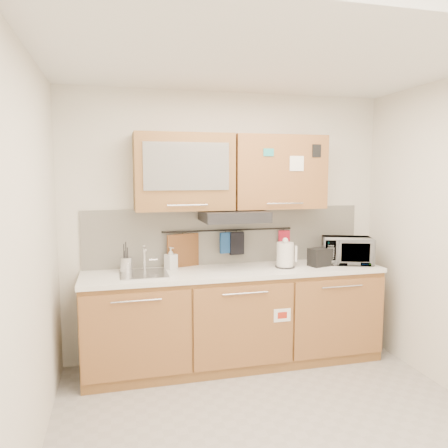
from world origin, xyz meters
TOP-DOWN VIEW (x-y plane):
  - floor at (0.00, 0.00)m, footprint 3.20×3.20m
  - ceiling at (0.00, 0.00)m, footprint 3.20×3.20m
  - wall_back at (0.00, 1.50)m, footprint 3.20×0.00m
  - wall_left at (-1.60, 0.00)m, footprint 0.00×3.00m
  - base_cabinet at (0.00, 1.19)m, footprint 2.80×0.64m
  - countertop at (0.00, 1.19)m, footprint 2.82×0.62m
  - backsplash at (0.00, 1.49)m, footprint 2.80×0.02m
  - upper_cabinets at (-0.00, 1.32)m, footprint 1.82×0.37m
  - range_hood at (0.00, 1.25)m, footprint 0.60×0.46m
  - sink at (-0.85, 1.21)m, footprint 0.42×0.40m
  - utensil_rail at (0.00, 1.45)m, footprint 1.30×0.02m
  - utensil_crock at (-1.00, 1.32)m, footprint 0.13×0.13m
  - kettle at (0.49, 1.17)m, footprint 0.21×0.19m
  - toaster at (0.85, 1.15)m, footprint 0.26×0.19m
  - microwave at (1.16, 1.19)m, footprint 0.55×0.46m
  - soap_bottle at (-0.58, 1.37)m, footprint 0.13×0.13m
  - cutting_board at (-0.46, 1.44)m, footprint 0.32×0.11m
  - oven_mitt at (-0.03, 1.44)m, footprint 0.13×0.05m
  - dark_pouch at (0.08, 1.44)m, footprint 0.15×0.05m
  - pot_holder at (0.58, 1.44)m, footprint 0.12×0.04m

SIDE VIEW (x-z plane):
  - floor at x=0.00m, z-range 0.00..0.00m
  - base_cabinet at x=0.00m, z-range -0.03..0.85m
  - countertop at x=0.00m, z-range 0.88..0.92m
  - sink at x=-0.85m, z-range 0.79..1.05m
  - utensil_crock at x=-1.00m, z-range 0.85..1.13m
  - toaster at x=0.85m, z-range 0.92..1.10m
  - soap_bottle at x=-0.58m, z-range 0.92..1.13m
  - kettle at x=0.49m, z-range 0.89..1.18m
  - cutting_board at x=-0.46m, z-range 0.84..1.24m
  - microwave at x=1.16m, z-range 0.92..1.18m
  - dark_pouch at x=0.08m, z-range 1.02..1.24m
  - oven_mitt at x=-0.03m, z-range 1.03..1.24m
  - pot_holder at x=0.58m, z-range 1.10..1.24m
  - backsplash at x=0.00m, z-range 0.92..1.48m
  - utensil_rail at x=0.00m, z-range 1.25..1.27m
  - wall_left at x=-1.60m, z-range -0.20..2.80m
  - wall_back at x=0.00m, z-range -0.30..2.90m
  - range_hood at x=0.00m, z-range 1.37..1.47m
  - upper_cabinets at x=0.00m, z-range 1.48..2.18m
  - ceiling at x=0.00m, z-range 2.60..2.60m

